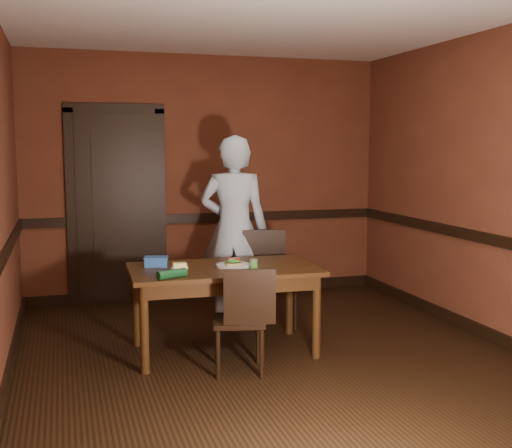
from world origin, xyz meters
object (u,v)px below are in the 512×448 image
chair_far (273,280)px  person (234,229)px  dining_table (224,310)px  sauce_jar (254,264)px  food_tub (156,262)px  chair_near (239,319)px  sandwich_plate (233,264)px  cheese_saucer (180,266)px

chair_far → person: person is taller
dining_table → chair_far: size_ratio=1.69×
sauce_jar → person: bearing=83.4°
food_tub → chair_near: bearing=-38.6°
chair_near → sauce_jar: size_ratio=10.42×
dining_table → food_tub: size_ratio=6.98×
sandwich_plate → cheese_saucer: 0.44m
cheese_saucer → food_tub: 0.22m
chair_far → sauce_jar: chair_far is taller
sandwich_plate → sauce_jar: bearing=-43.5°
dining_table → chair_far: chair_far is taller
dining_table → cheese_saucer: (-0.36, 0.05, 0.38)m
person → food_tub: (-0.87, -0.77, -0.14)m
sandwich_plate → food_tub: bearing=162.5°
person → cheese_saucer: (-0.70, -0.90, -0.17)m
chair_near → person: 1.56m
dining_table → chair_far: (0.63, 0.60, 0.09)m
sandwich_plate → sauce_jar: size_ratio=3.68×
sandwich_plate → sauce_jar: (0.14, -0.13, 0.02)m
person → sandwich_plate: bearing=96.0°
food_tub → person: bearing=54.8°
cheese_saucer → food_tub: bearing=142.3°
person → food_tub: size_ratio=8.24×
chair_far → chair_near: chair_far is taller
sandwich_plate → sauce_jar: 0.19m
dining_table → cheese_saucer: cheese_saucer is taller
food_tub → sauce_jar: bearing=-10.1°
chair_near → cheese_saucer: size_ratio=5.67×
dining_table → person: person is taller
chair_far → cheese_saucer: (-0.99, -0.55, 0.28)m
dining_table → chair_near: chair_near is taller
dining_table → person: (0.34, 0.95, 0.54)m
food_tub → cheese_saucer: bearing=-24.5°
food_tub → sandwich_plate: bearing=-4.3°
cheese_saucer → sandwich_plate: bearing=-7.8°
sauce_jar → cheese_saucer: size_ratio=0.54×
dining_table → sauce_jar: (0.22, -0.14, 0.40)m
food_tub → dining_table: bearing=-5.9°
person → food_tub: person is taller
chair_far → cheese_saucer: bearing=-141.0°
chair_near → sauce_jar: chair_near is taller
dining_table → cheese_saucer: 0.52m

